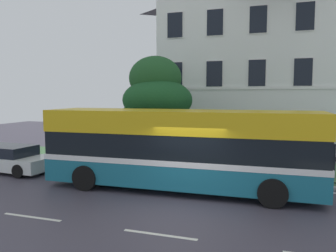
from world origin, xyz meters
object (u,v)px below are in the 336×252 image
at_px(parked_hatchback_00, 10,159).
at_px(georgian_townhouse, 279,62).
at_px(evergreen_tree, 156,117).
at_px(single_decker_bus, 180,148).

bearing_deg(parked_hatchback_00, georgian_townhouse, 51.29).
distance_m(evergreen_tree, parked_hatchback_00, 7.47).
bearing_deg(single_decker_bus, parked_hatchback_00, 175.67).
relative_size(georgian_townhouse, parked_hatchback_00, 3.67).
xyz_separation_m(single_decker_bus, parked_hatchback_00, (-8.47, 0.45, -1.00)).
relative_size(single_decker_bus, parked_hatchback_00, 2.45).
distance_m(georgian_townhouse, parked_hatchback_00, 18.66).
bearing_deg(evergreen_tree, georgian_townhouse, 54.17).
height_order(georgian_townhouse, single_decker_bus, georgian_townhouse).
relative_size(evergreen_tree, single_decker_bus, 0.56).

